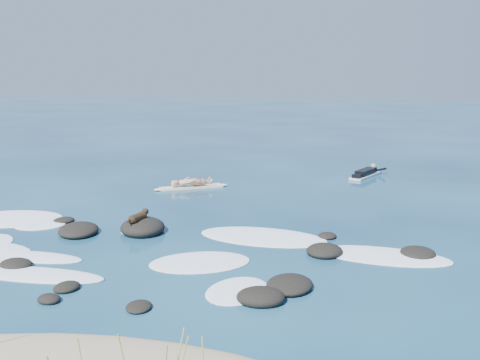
# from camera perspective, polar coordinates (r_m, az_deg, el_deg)

# --- Properties ---
(ground) EXTENTS (160.00, 160.00, 0.00)m
(ground) POSITION_cam_1_polar(r_m,az_deg,el_deg) (15.48, -4.53, -6.10)
(ground) COLOR #0A2642
(ground) RESTS_ON ground
(reef_rocks) EXTENTS (13.08, 6.50, 0.56)m
(reef_rocks) POSITION_cam_1_polar(r_m,az_deg,el_deg) (14.50, -7.62, -7.00)
(reef_rocks) COLOR black
(reef_rocks) RESTS_ON ground
(breaking_foam) EXTENTS (15.20, 6.91, 0.12)m
(breaking_foam) POSITION_cam_1_polar(r_m,az_deg,el_deg) (15.10, -14.90, -6.88)
(breaking_foam) COLOR white
(breaking_foam) RESTS_ON ground
(standing_surfer_rig) EXTENTS (2.86, 1.70, 1.76)m
(standing_surfer_rig) POSITION_cam_1_polar(r_m,az_deg,el_deg) (21.76, -5.24, 0.89)
(standing_surfer_rig) COLOR beige
(standing_surfer_rig) RESTS_ON ground
(paddling_surfer_rig) EXTENTS (1.78, 2.62, 0.47)m
(paddling_surfer_rig) POSITION_cam_1_polar(r_m,az_deg,el_deg) (24.92, 13.31, 0.73)
(paddling_surfer_rig) COLOR silver
(paddling_surfer_rig) RESTS_ON ground
(dog) EXTENTS (0.46, 1.06, 0.69)m
(dog) POSITION_cam_1_polar(r_m,az_deg,el_deg) (16.03, -10.77, -3.97)
(dog) COLOR black
(dog) RESTS_ON ground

